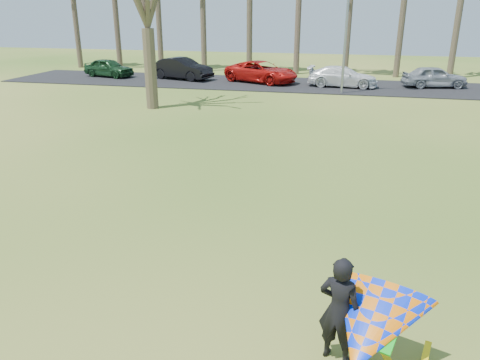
% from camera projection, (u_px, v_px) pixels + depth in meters
% --- Properties ---
extents(ground, '(100.00, 100.00, 0.00)m').
position_uv_depth(ground, '(219.00, 257.00, 10.38)').
color(ground, '#235A13').
rests_on(ground, ground).
extents(parking_strip, '(46.00, 7.00, 0.06)m').
position_uv_depth(parking_strip, '(314.00, 85.00, 33.21)').
color(parking_strip, black).
rests_on(parking_strip, ground).
extents(streetlight, '(2.28, 0.18, 8.00)m').
position_uv_depth(streetlight, '(349.00, 21.00, 28.47)').
color(streetlight, gray).
rests_on(streetlight, ground).
extents(car_0, '(4.40, 2.62, 1.40)m').
position_uv_depth(car_0, '(109.00, 68.00, 36.89)').
color(car_0, '#173B1D').
rests_on(car_0, parking_strip).
extents(car_1, '(5.13, 3.02, 1.60)m').
position_uv_depth(car_1, '(182.00, 69.00, 35.55)').
color(car_1, black).
rests_on(car_1, parking_strip).
extents(car_2, '(6.01, 4.54, 1.52)m').
position_uv_depth(car_2, '(261.00, 72.00, 34.10)').
color(car_2, red).
rests_on(car_2, parking_strip).
extents(car_3, '(4.86, 2.24, 1.38)m').
position_uv_depth(car_3, '(343.00, 77.00, 32.21)').
color(car_3, white).
rests_on(car_3, parking_strip).
extents(car_4, '(4.48, 2.52, 1.44)m').
position_uv_depth(car_4, '(435.00, 77.00, 31.91)').
color(car_4, '#90959C').
rests_on(car_4, parking_strip).
extents(kite_flyer, '(2.13, 2.39, 2.02)m').
position_uv_depth(kite_flyer, '(366.00, 325.00, 6.81)').
color(kite_flyer, black).
rests_on(kite_flyer, ground).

